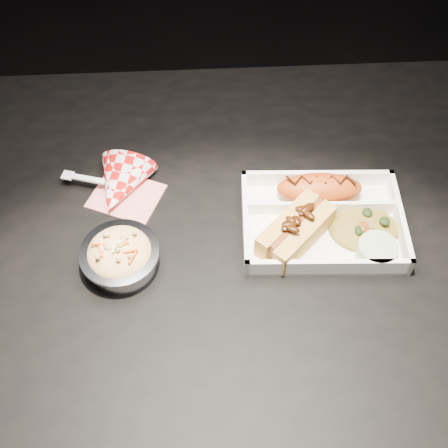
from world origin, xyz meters
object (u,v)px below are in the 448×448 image
(dining_table, at_px, (225,260))
(food_tray, at_px, (321,223))
(foil_coleslaw_cup, at_px, (120,255))
(napkin_fork, at_px, (119,186))
(hotdog, at_px, (296,229))
(fried_pastry, at_px, (319,189))

(dining_table, bearing_deg, food_tray, -0.94)
(foil_coleslaw_cup, xyz_separation_m, napkin_fork, (-0.01, 0.14, -0.01))
(hotdog, bearing_deg, foil_coleslaw_cup, 140.97)
(dining_table, distance_m, fried_pastry, 0.20)
(hotdog, bearing_deg, napkin_fork, 112.20)
(napkin_fork, bearing_deg, foil_coleslaw_cup, -69.68)
(dining_table, xyz_separation_m, food_tray, (0.15, -0.00, 0.10))
(food_tray, distance_m, hotdog, 0.06)
(food_tray, distance_m, fried_pastry, 0.06)
(fried_pastry, relative_size, foil_coleslaw_cup, 1.17)
(food_tray, bearing_deg, fried_pastry, 90.00)
(hotdog, xyz_separation_m, foil_coleslaw_cup, (-0.27, -0.03, -0.00))
(dining_table, height_order, fried_pastry, fried_pastry)
(fried_pastry, bearing_deg, hotdog, -121.40)
(napkin_fork, bearing_deg, fried_pastry, 10.02)
(fried_pastry, xyz_separation_m, hotdog, (-0.05, -0.08, 0.00))
(hotdog, height_order, foil_coleslaw_cup, hotdog)
(dining_table, relative_size, fried_pastry, 8.67)
(fried_pastry, relative_size, napkin_fork, 0.79)
(food_tray, xyz_separation_m, foil_coleslaw_cup, (-0.31, -0.05, 0.02))
(food_tray, relative_size, hotdog, 1.93)
(dining_table, xyz_separation_m, foil_coleslaw_cup, (-0.16, -0.06, 0.12))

